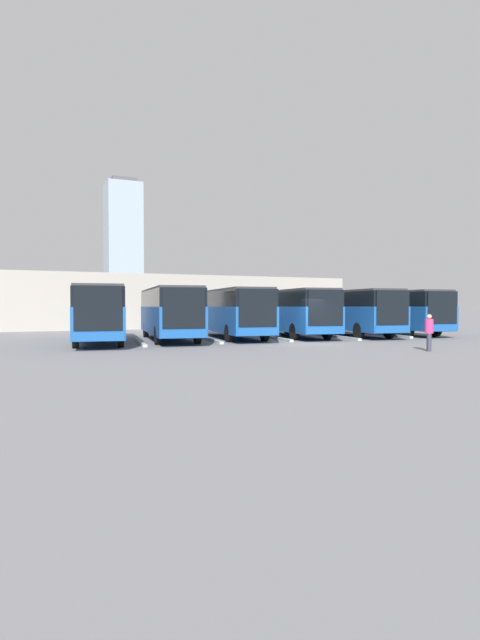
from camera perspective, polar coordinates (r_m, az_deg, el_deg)
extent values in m
plane|color=slate|center=(28.24, 7.82, -2.67)|extent=(600.00, 600.00, 0.00)
cube|color=#19519E|center=(38.90, 17.19, 0.31)|extent=(3.92, 11.03, 1.61)
cube|color=black|center=(38.89, 17.21, 2.22)|extent=(3.86, 10.86, 0.99)
cube|color=black|center=(34.49, 22.14, 1.33)|extent=(2.18, 0.33, 2.10)
cube|color=#19519E|center=(34.52, 22.12, -0.88)|extent=(2.36, 0.38, 0.40)
cube|color=#333338|center=(38.90, 17.21, 3.04)|extent=(3.76, 10.59, 0.12)
cylinder|color=black|center=(36.83, 21.47, -0.95)|extent=(0.44, 1.07, 1.04)
cylinder|color=black|center=(35.54, 18.66, -1.01)|extent=(0.44, 1.07, 1.04)
cylinder|color=black|center=(42.33, 15.94, -0.57)|extent=(0.44, 1.07, 1.04)
cylinder|color=black|center=(41.20, 13.35, -0.61)|extent=(0.44, 1.07, 1.04)
cube|color=#B2B2AD|center=(36.32, 16.29, -1.64)|extent=(1.05, 6.01, 0.15)
cube|color=#19519E|center=(35.98, 12.33, 0.24)|extent=(3.92, 11.03, 1.61)
cube|color=black|center=(35.97, 12.34, 2.31)|extent=(3.86, 10.86, 0.99)
cube|color=black|center=(31.32, 17.06, 1.36)|extent=(2.18, 0.33, 2.10)
cube|color=#19519E|center=(31.35, 17.04, -1.07)|extent=(2.36, 0.38, 0.40)
cube|color=#333338|center=(35.99, 12.35, 3.19)|extent=(3.76, 10.59, 0.12)
cylinder|color=black|center=(33.69, 16.68, -1.14)|extent=(0.44, 1.07, 1.04)
cylinder|color=black|center=(32.55, 13.43, -1.21)|extent=(0.44, 1.07, 1.04)
cylinder|color=black|center=(39.47, 11.42, -0.70)|extent=(0.44, 1.07, 1.04)
cylinder|color=black|center=(38.51, 8.52, -0.74)|extent=(0.44, 1.07, 1.04)
cube|color=#B2B2AD|center=(33.47, 10.98, -1.88)|extent=(1.05, 6.01, 0.15)
cube|color=#19519E|center=(34.23, 5.82, 0.20)|extent=(3.92, 11.03, 1.61)
cube|color=black|center=(34.22, 5.83, 2.37)|extent=(3.86, 10.86, 0.99)
cube|color=black|center=(29.27, 9.78, 1.39)|extent=(2.18, 0.33, 2.10)
cube|color=#19519E|center=(29.30, 9.77, -1.21)|extent=(2.36, 0.38, 0.40)
cube|color=#333338|center=(34.24, 5.83, 3.30)|extent=(3.76, 10.59, 0.12)
cylinder|color=black|center=(31.65, 9.92, -1.27)|extent=(0.44, 1.07, 1.04)
cylinder|color=black|center=(30.75, 6.25, -1.34)|extent=(0.44, 1.07, 1.04)
cylinder|color=black|center=(37.77, 5.47, -0.78)|extent=(0.44, 1.07, 1.04)
cylinder|color=black|center=(37.02, 2.31, -0.82)|extent=(0.44, 1.07, 1.04)
cube|color=#B2B2AD|center=(31.84, 3.89, -2.03)|extent=(1.05, 6.01, 0.15)
cube|color=#19519E|center=(32.47, -0.92, 0.13)|extent=(3.92, 11.03, 1.61)
cube|color=black|center=(32.46, -0.92, 2.42)|extent=(3.86, 10.86, 0.99)
cube|color=black|center=(27.27, 2.05, 1.40)|extent=(2.18, 0.33, 2.10)
cube|color=#19519E|center=(27.31, 2.05, -1.39)|extent=(2.36, 0.38, 0.40)
cube|color=#333338|center=(32.47, -0.92, 3.40)|extent=(3.76, 10.59, 0.12)
cylinder|color=black|center=(29.62, 2.83, -1.44)|extent=(0.44, 1.07, 1.04)
cylinder|color=black|center=(28.99, -1.28, -1.51)|extent=(0.44, 1.07, 1.04)
cylinder|color=black|center=(36.01, -0.63, -0.89)|extent=(0.44, 1.07, 1.04)
cylinder|color=black|center=(35.49, -4.04, -0.93)|extent=(0.44, 1.07, 1.04)
cube|color=#B2B2AD|center=(30.23, -3.48, -2.23)|extent=(1.05, 6.01, 0.15)
cube|color=#19519E|center=(30.78, -8.10, 0.03)|extent=(3.92, 11.03, 1.61)
cube|color=black|center=(30.77, -8.11, 2.45)|extent=(3.86, 10.86, 0.99)
cube|color=black|center=(25.42, -6.41, 1.37)|extent=(2.18, 0.33, 2.10)
cube|color=#19519E|center=(25.45, -6.40, -1.63)|extent=(2.36, 0.38, 0.40)
cube|color=#333338|center=(30.78, -8.12, 3.48)|extent=(3.76, 10.59, 0.12)
cylinder|color=black|center=(27.69, -4.88, -1.67)|extent=(0.44, 1.07, 1.04)
cylinder|color=black|center=(27.35, -9.40, -1.72)|extent=(0.44, 1.07, 1.04)
cylinder|color=black|center=(34.27, -7.06, -1.03)|extent=(0.44, 1.07, 1.04)
cylinder|color=black|center=(34.00, -10.71, -1.07)|extent=(0.44, 1.07, 1.04)
cube|color=#B2B2AD|center=(28.74, -11.35, -2.46)|extent=(1.05, 6.01, 0.15)
cube|color=#19519E|center=(29.40, -15.92, -0.10)|extent=(3.92, 11.03, 1.61)
cube|color=black|center=(29.39, -15.94, 2.44)|extent=(3.86, 10.86, 0.99)
cube|color=black|center=(23.97, -15.89, 1.30)|extent=(2.18, 0.33, 2.10)
cube|color=#19519E|center=(24.01, -15.87, -1.88)|extent=(2.36, 0.38, 0.40)
cube|color=#333338|center=(29.40, -15.95, 3.52)|extent=(3.76, 10.59, 0.12)
cylinder|color=black|center=(26.11, -13.47, -1.91)|extent=(0.44, 1.07, 1.04)
cylinder|color=black|center=(26.11, -18.29, -1.95)|extent=(0.44, 1.07, 1.04)
cylinder|color=black|center=(32.79, -14.01, -1.19)|extent=(0.44, 1.07, 1.04)
cylinder|color=black|center=(32.78, -17.84, -1.22)|extent=(0.44, 1.07, 1.04)
cylinder|color=#38384C|center=(24.69, 20.81, -2.41)|extent=(0.27, 0.27, 0.84)
cylinder|color=#38384C|center=(24.90, 20.76, -2.38)|extent=(0.27, 0.27, 0.84)
cylinder|color=#D13375|center=(24.76, 20.80, -0.67)|extent=(0.54, 0.54, 0.66)
sphere|color=tan|center=(24.74, 20.82, 0.36)|extent=(0.23, 0.23, 0.23)
cube|color=#A8A399|center=(51.31, -7.07, 2.07)|extent=(33.18, 10.07, 4.99)
cube|color=silver|center=(57.65, -8.95, 4.25)|extent=(33.18, 3.00, 0.24)
cylinder|color=slate|center=(62.60, 1.13, 1.89)|extent=(0.20, 0.20, 4.74)
cylinder|color=slate|center=(56.86, -20.62, 1.81)|extent=(0.20, 0.20, 4.74)
cube|color=#93A8B7|center=(265.70, -13.20, 8.13)|extent=(17.33, 17.33, 64.45)
cube|color=#4C4C51|center=(271.53, -13.24, 15.15)|extent=(12.13, 12.13, 2.40)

